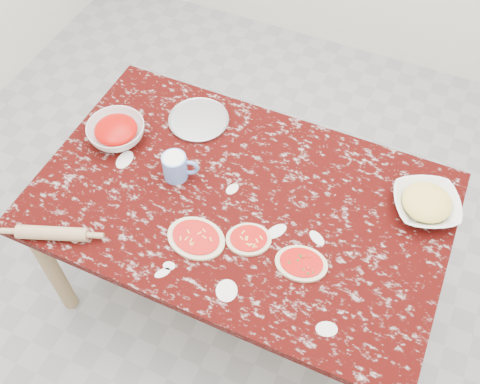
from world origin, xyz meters
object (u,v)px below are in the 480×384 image
sauce_bowl (117,132)px  rolling_pin (52,233)px  worktable (240,211)px  pizza_tray (199,120)px  flour_mug (176,167)px  cheese_bowl (426,205)px

sauce_bowl → rolling_pin: 0.52m
rolling_pin → sauce_bowl: bearing=94.7°
worktable → pizza_tray: size_ratio=6.18×
flour_mug → rolling_pin: bearing=-122.5°
worktable → sauce_bowl: (-0.60, 0.08, 0.12)m
pizza_tray → cheese_bowl: 1.00m
pizza_tray → cheese_bowl: size_ratio=1.04×
cheese_bowl → flour_mug: size_ratio=1.75×
sauce_bowl → rolling_pin: sauce_bowl is taller
pizza_tray → flour_mug: 0.32m
cheese_bowl → flour_mug: (-0.94, -0.24, 0.03)m
cheese_bowl → pizza_tray: bearing=176.5°
pizza_tray → cheese_bowl: cheese_bowl is taller
worktable → pizza_tray: (-0.34, 0.31, 0.09)m
worktable → cheese_bowl: 0.72m
worktable → flour_mug: size_ratio=11.22×
worktable → pizza_tray: bearing=137.4°
cheese_bowl → flour_mug: bearing=-165.5°
worktable → sauce_bowl: sauce_bowl is taller
cheese_bowl → flour_mug: flour_mug is taller
cheese_bowl → sauce_bowl: bearing=-172.5°
pizza_tray → flour_mug: flour_mug is taller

